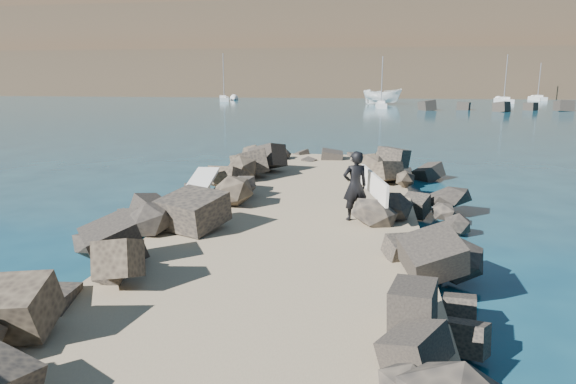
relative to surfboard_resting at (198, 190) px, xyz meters
name	(u,v)px	position (x,y,z in m)	size (l,w,h in m)	color
ground	(294,242)	(2.76, -0.84, -1.04)	(800.00, 800.00, 0.00)	#0F384C
jetty	(280,257)	(2.76, -2.84, -0.74)	(6.00, 26.00, 0.60)	#8C7759
riprap_left	(160,235)	(-0.14, -2.34, -0.54)	(2.60, 22.00, 1.00)	black
riprap_right	(419,248)	(5.66, -2.34, -0.54)	(2.60, 22.00, 1.00)	black
headland	(400,38)	(12.76, 159.16, 14.96)	(360.00, 140.00, 32.00)	#2D4919
surfboard_resting	(198,190)	(0.00, 0.00, 0.00)	(0.63, 2.53, 0.08)	white
boat_imported	(382,96)	(6.09, 67.37, 0.13)	(2.29, 6.09, 2.35)	white
surfer_with_board	(358,186)	(4.29, -0.70, 0.42)	(1.15, 2.04, 1.70)	black
sailboat_e	(224,99)	(-20.76, 74.22, -0.69)	(3.30, 6.88, 8.16)	silver
sailboat_f	(538,98)	(33.44, 84.75, -0.69)	(1.83, 5.45, 6.63)	silver
sailboat_d	(504,101)	(25.44, 74.82, -0.69)	(1.73, 6.36, 7.68)	silver
sailboat_b	(381,105)	(5.78, 57.79, -0.69)	(1.47, 5.62, 6.88)	silver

